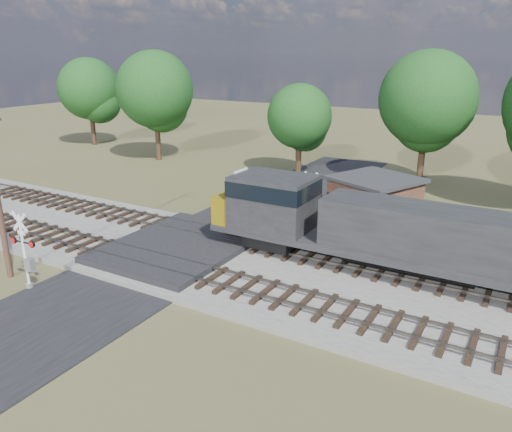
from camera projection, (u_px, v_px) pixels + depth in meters
The scene contains 10 objects.
ground at pixel (175, 256), 28.25m from camera, with size 160.00×160.00×0.00m, color #434927.
ballast_bed at pixel (345, 290), 23.85m from camera, with size 140.00×10.00×0.30m, color gray.
road at pixel (175, 255), 28.24m from camera, with size 7.00×60.00×0.08m, color black.
crossing_panel at pixel (180, 248), 28.56m from camera, with size 7.00×9.00×0.62m, color #262628.
track_near at pixel (198, 273), 24.99m from camera, with size 140.00×2.60×0.33m.
track_far at pixel (249, 242), 29.10m from camera, with size 140.00×2.60×0.33m.
crossing_signal_near at pixel (26, 258), 23.75m from camera, with size 1.59×0.34×3.94m.
crossing_signal_far at pixel (309, 206), 31.95m from camera, with size 1.55×0.35×3.85m.
equipment_shed at pixel (374, 202), 32.59m from camera, with size 6.37×6.37×3.30m.
treeline at pixel (359, 103), 42.11m from camera, with size 80.22×11.21×11.75m.
Camera 1 is at (17.12, -20.27, 10.99)m, focal length 35.00 mm.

